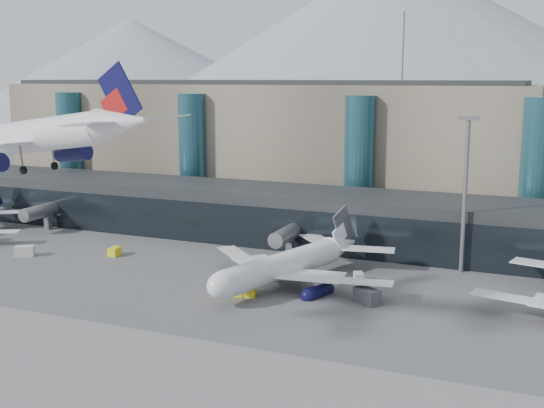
{
  "coord_description": "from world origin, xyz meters",
  "views": [
    {
      "loc": [
        43.43,
        -64.31,
        31.73
      ],
      "look_at": [
        2.81,
        32.0,
        12.21
      ],
      "focal_mm": 45.0,
      "sensor_mm": 36.0,
      "label": 1
    }
  ],
  "objects": [
    {
      "name": "veh_b",
      "position": [
        -29.06,
        34.44,
        0.75
      ],
      "size": [
        1.86,
        2.74,
        1.5
      ],
      "primitive_type": "cube",
      "rotation": [
        0.0,
        0.0,
        1.67
      ],
      "color": "yellow",
      "rests_on": "ground"
    },
    {
      "name": "jet_parked_mid",
      "position": [
        6.84,
        32.4,
        4.43
      ],
      "size": [
        34.62,
        36.46,
        11.71
      ],
      "rotation": [
        0.0,
        0.0,
        1.26
      ],
      "color": "white",
      "rests_on": "ground"
    },
    {
      "name": "hero_jet",
      "position": [
        -9.61,
        -3.46,
        26.25
      ],
      "size": [
        32.64,
        32.61,
        10.59
      ],
      "rotation": [
        0.0,
        -0.13,
        -0.14
      ],
      "color": "white",
      "rests_on": "ground"
    },
    {
      "name": "mountain_ridge",
      "position": [
        15.97,
        380.0,
        45.74
      ],
      "size": [
        910.0,
        400.0,
        110.0
      ],
      "color": "gray",
      "rests_on": "ground"
    },
    {
      "name": "lightmast_mid",
      "position": [
        30.0,
        48.0,
        14.42
      ],
      "size": [
        3.0,
        1.2,
        25.6
      ],
      "color": "slate",
      "rests_on": "ground"
    },
    {
      "name": "runway_strip",
      "position": [
        0.0,
        -15.0,
        0.02
      ],
      "size": [
        400.0,
        40.0,
        0.04
      ],
      "primitive_type": "cube",
      "color": "slate",
      "rests_on": "ground"
    },
    {
      "name": "teal_towers",
      "position": [
        -14.99,
        74.01,
        14.01
      ],
      "size": [
        116.4,
        19.4,
        46.0
      ],
      "color": "#225260",
      "rests_on": "ground"
    },
    {
      "name": "veh_h",
      "position": [
        2.07,
        22.6,
        1.05
      ],
      "size": [
        4.21,
        2.95,
        2.11
      ],
      "primitive_type": "cube",
      "rotation": [
        0.0,
        0.0,
        0.27
      ],
      "color": "yellow",
      "rests_on": "ground"
    },
    {
      "name": "ground",
      "position": [
        0.0,
        0.0,
        0.0
      ],
      "size": [
        900.0,
        900.0,
        0.0
      ],
      "primitive_type": "plane",
      "color": "#515154",
      "rests_on": "ground"
    },
    {
      "name": "veh_c",
      "position": [
        19.83,
        26.41,
        1.07
      ],
      "size": [
        4.35,
        3.8,
        2.14
      ],
      "primitive_type": "cube",
      "rotation": [
        0.0,
        0.0,
        -0.57
      ],
      "color": "#454449",
      "rests_on": "ground"
    },
    {
      "name": "concourse",
      "position": [
        -0.02,
        57.73,
        4.97
      ],
      "size": [
        170.0,
        27.0,
        10.0
      ],
      "color": "black",
      "rests_on": "ground"
    },
    {
      "name": "runway_markings",
      "position": [
        -0.0,
        -15.0,
        0.05
      ],
      "size": [
        128.0,
        1.0,
        0.02
      ],
      "color": "gold",
      "rests_on": "ground"
    },
    {
      "name": "veh_g",
      "position": [
        15.9,
        36.1,
        0.71
      ],
      "size": [
        2.28,
        2.79,
        1.41
      ],
      "primitive_type": "cube",
      "rotation": [
        0.0,
        0.0,
        -1.15
      ],
      "color": "#BDBDBD",
      "rests_on": "ground"
    },
    {
      "name": "terminal_main",
      "position": [
        -25.0,
        90.0,
        15.44
      ],
      "size": [
        130.0,
        30.0,
        31.0
      ],
      "color": "gray",
      "rests_on": "ground"
    },
    {
      "name": "veh_a",
      "position": [
        -43.77,
        27.83,
        0.93
      ],
      "size": [
        3.79,
        3.25,
        1.86
      ],
      "primitive_type": "cube",
      "rotation": [
        0.0,
        0.0,
        0.52
      ],
      "color": "#BDBDBD",
      "rests_on": "ground"
    }
  ]
}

